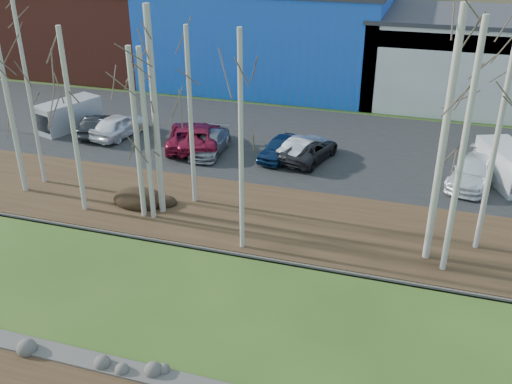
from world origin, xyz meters
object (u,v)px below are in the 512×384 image
(car_0, at_px, (119,125))
(car_6, at_px, (309,150))
(car_7, at_px, (474,172))
(car_8, at_px, (200,137))
(car_1, at_px, (96,125))
(car_3, at_px, (210,143))
(van_white, at_px, (509,167))
(van_grey, at_px, (66,115))
(car_4, at_px, (280,148))
(car_5, at_px, (305,147))
(car_2, at_px, (188,135))

(car_0, xyz_separation_m, car_6, (13.09, -0.20, -0.12))
(car_7, distance_m, car_8, 16.58)
(car_7, bearing_deg, car_1, -165.77)
(car_0, distance_m, car_3, 6.98)
(van_white, bearing_deg, van_grey, 156.57)
(car_0, distance_m, car_1, 1.71)
(car_0, relative_size, car_4, 1.14)
(van_white, relative_size, van_grey, 1.02)
(van_white, bearing_deg, car_0, 156.90)
(car_4, distance_m, van_white, 13.04)
(car_0, xyz_separation_m, van_white, (24.36, -0.22, 0.21))
(car_6, distance_m, van_white, 11.27)
(car_1, distance_m, car_5, 14.50)
(car_3, xyz_separation_m, car_8, (-0.96, 0.66, 0.10))
(car_0, bearing_deg, car_3, -178.89)
(van_grey, bearing_deg, car_6, 17.28)
(car_3, bearing_deg, car_7, -3.03)
(car_1, xyz_separation_m, car_3, (8.61, -0.82, -0.01))
(van_white, height_order, van_grey, van_white)
(car_0, bearing_deg, van_white, -171.48)
(car_5, bearing_deg, van_white, -160.72)
(car_0, relative_size, car_8, 0.86)
(car_2, relative_size, car_7, 1.05)
(car_2, bearing_deg, car_3, 141.32)
(car_3, relative_size, car_6, 0.94)
(car_2, xyz_separation_m, car_5, (7.64, 0.31, -0.05))
(car_7, bearing_deg, van_grey, -166.36)
(car_6, bearing_deg, car_1, 14.22)
(car_0, distance_m, car_2, 5.17)
(van_white, bearing_deg, car_7, 176.01)
(car_0, distance_m, car_7, 22.55)
(car_7, relative_size, van_white, 1.03)
(car_2, xyz_separation_m, car_8, (0.80, 0.00, 0.00))
(car_1, relative_size, car_6, 0.84)
(car_4, height_order, car_5, car_5)
(car_6, xyz_separation_m, van_grey, (-17.31, 0.40, 0.32))
(van_white, bearing_deg, car_6, 157.31)
(car_2, distance_m, car_4, 6.17)
(car_0, xyz_separation_m, van_grey, (-4.22, 0.20, 0.20))
(car_3, bearing_deg, car_4, 2.63)
(car_1, relative_size, car_2, 0.74)
(car_7, height_order, car_8, car_8)
(car_3, bearing_deg, van_white, -1.06)
(car_4, xyz_separation_m, car_5, (1.47, 0.50, 0.01))
(car_6, height_order, car_7, car_7)
(car_7, height_order, van_grey, van_grey)
(car_3, relative_size, car_7, 0.87)
(van_white, distance_m, van_grey, 28.58)
(car_3, height_order, car_8, car_8)
(car_8, bearing_deg, van_white, 162.30)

